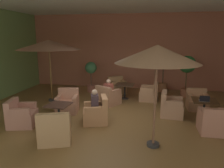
# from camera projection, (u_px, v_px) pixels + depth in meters

# --- Properties ---
(ground_plane) EXTENTS (10.55, 9.39, 0.02)m
(ground_plane) POSITION_uv_depth(u_px,v_px,m) (110.00, 118.00, 7.21)
(ground_plane) COLOR brown
(wall_back_brick) EXTENTS (10.55, 0.08, 3.94)m
(wall_back_brick) POSITION_uv_depth(u_px,v_px,m) (126.00, 52.00, 11.25)
(wall_back_brick) COLOR #A86147
(wall_back_brick) RESTS_ON ground_plane
(cafe_table_front_left) EXTENTS (0.83, 0.83, 0.68)m
(cafe_table_front_left) POSITION_uv_depth(u_px,v_px,m) (204.00, 104.00, 6.99)
(cafe_table_front_left) COLOR black
(cafe_table_front_left) RESTS_ON ground_plane
(armchair_front_left_north) EXTENTS (0.83, 0.83, 0.87)m
(armchair_front_left_north) POSITION_uv_depth(u_px,v_px,m) (171.00, 107.00, 7.33)
(armchair_front_left_north) COLOR tan
(armchair_front_left_north) RESTS_ON ground_plane
(armchair_front_left_east) EXTENTS (0.72, 0.76, 0.82)m
(armchair_front_left_east) POSITION_uv_depth(u_px,v_px,m) (213.00, 122.00, 6.02)
(armchair_front_left_east) COLOR tan
(armchair_front_left_east) RESTS_ON ground_plane
(armchair_front_left_west) EXTENTS (0.74, 0.75, 0.77)m
(armchair_front_left_west) POSITION_uv_depth(u_px,v_px,m) (197.00, 102.00, 8.06)
(armchair_front_left_west) COLOR tan
(armchair_front_left_west) RESTS_ON ground_plane
(cafe_table_front_right) EXTENTS (0.74, 0.74, 0.68)m
(cafe_table_front_right) POSITION_uv_depth(u_px,v_px,m) (59.00, 110.00, 6.56)
(cafe_table_front_right) COLOR black
(cafe_table_front_right) RESTS_ON ground_plane
(armchair_front_right_north) EXTENTS (0.95, 0.92, 0.87)m
(armchair_front_right_north) POSITION_uv_depth(u_px,v_px,m) (96.00, 113.00, 6.75)
(armchair_front_right_north) COLOR tan
(armchair_front_right_north) RESTS_ON ground_plane
(armchair_front_right_east) EXTENTS (0.86, 0.84, 0.86)m
(armchair_front_right_east) POSITION_uv_depth(u_px,v_px,m) (68.00, 104.00, 7.74)
(armchair_front_right_east) COLOR tan
(armchair_front_right_east) RESTS_ON ground_plane
(armchair_front_right_south) EXTENTS (0.94, 0.94, 0.84)m
(armchair_front_right_south) POSITION_uv_depth(u_px,v_px,m) (21.00, 116.00, 6.52)
(armchair_front_right_south) COLOR tan
(armchair_front_right_south) RESTS_ON ground_plane
(armchair_front_right_west) EXTENTS (1.00, 0.95, 0.89)m
(armchair_front_right_west) POSITION_uv_depth(u_px,v_px,m) (55.00, 131.00, 5.46)
(armchair_front_right_west) COLOR tan
(armchair_front_right_west) RESTS_ON ground_plane
(cafe_table_mid_center) EXTENTS (0.83, 0.83, 0.68)m
(cafe_table_mid_center) POSITION_uv_depth(u_px,v_px,m) (125.00, 87.00, 9.36)
(cafe_table_mid_center) COLOR black
(cafe_table_mid_center) RESTS_ON ground_plane
(armchair_mid_center_north) EXTENTS (0.81, 0.74, 0.80)m
(armchair_mid_center_north) POSITION_uv_depth(u_px,v_px,m) (149.00, 94.00, 9.17)
(armchair_mid_center_north) COLOR tan
(armchair_mid_center_north) RESTS_ON ground_plane
(armchair_mid_center_east) EXTENTS (1.04, 1.03, 0.80)m
(armchair_mid_center_east) POSITION_uv_depth(u_px,v_px,m) (117.00, 87.00, 10.43)
(armchair_mid_center_east) COLOR #AE7F51
(armchair_mid_center_east) RESTS_ON ground_plane
(armchair_mid_center_south) EXTENTS (1.09, 1.08, 0.80)m
(armchair_mid_center_south) POSITION_uv_depth(u_px,v_px,m) (108.00, 97.00, 8.64)
(armchair_mid_center_south) COLOR tan
(armchair_mid_center_south) RESTS_ON ground_plane
(patio_umbrella_tall_red) EXTENTS (2.63, 2.63, 2.62)m
(patio_umbrella_tall_red) POSITION_uv_depth(u_px,v_px,m) (49.00, 45.00, 8.67)
(patio_umbrella_tall_red) COLOR #2D2D2D
(patio_umbrella_tall_red) RESTS_ON ground_plane
(patio_umbrella_center_beige) EXTENTS (1.99, 1.99, 2.55)m
(patio_umbrella_center_beige) POSITION_uv_depth(u_px,v_px,m) (157.00, 55.00, 4.85)
(patio_umbrella_center_beige) COLOR #2D2D2D
(patio_umbrella_center_beige) RESTS_ON ground_plane
(potted_tree_left_corner) EXTENTS (0.59, 0.59, 1.53)m
(potted_tree_left_corner) POSITION_uv_depth(u_px,v_px,m) (91.00, 73.00, 10.51)
(potted_tree_left_corner) COLOR #AA5E4C
(potted_tree_left_corner) RESTS_ON ground_plane
(potted_tree_mid_left) EXTENTS (0.57, 0.57, 1.72)m
(potted_tree_mid_left) POSITION_uv_depth(u_px,v_px,m) (163.00, 72.00, 10.60)
(potted_tree_mid_left) COLOR #A56540
(potted_tree_mid_left) RESTS_ON ground_plane
(potted_tree_mid_right) EXTENTS (0.77, 0.77, 1.92)m
(potted_tree_mid_right) POSITION_uv_depth(u_px,v_px,m) (187.00, 68.00, 9.52)
(potted_tree_mid_right) COLOR #A96141
(potted_tree_mid_right) RESTS_ON ground_plane
(patron_blue_shirt) EXTENTS (0.43, 0.38, 0.63)m
(patron_blue_shirt) POSITION_uv_depth(u_px,v_px,m) (108.00, 88.00, 8.58)
(patron_blue_shirt) COLOR #B25242
(patron_blue_shirt) RESTS_ON ground_plane
(patron_by_window) EXTENTS (0.33, 0.41, 0.68)m
(patron_by_window) POSITION_uv_depth(u_px,v_px,m) (95.00, 101.00, 6.65)
(patron_by_window) COLOR #3E2F36
(patron_by_window) RESTS_ON ground_plane
(iced_drink_cup) EXTENTS (0.08, 0.08, 0.11)m
(iced_drink_cup) POSITION_uv_depth(u_px,v_px,m) (207.00, 99.00, 6.90)
(iced_drink_cup) COLOR white
(iced_drink_cup) RESTS_ON cafe_table_front_left
(open_laptop) EXTENTS (0.34, 0.26, 0.20)m
(open_laptop) POSITION_uv_depth(u_px,v_px,m) (204.00, 100.00, 6.81)
(open_laptop) COLOR #9EA0A5
(open_laptop) RESTS_ON cafe_table_front_left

